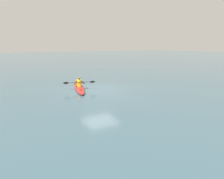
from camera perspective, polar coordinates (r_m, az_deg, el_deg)
name	(u,v)px	position (r m, az deg, el deg)	size (l,w,h in m)	color
ground_plane	(100,90)	(15.33, -3.47, -0.22)	(160.00, 160.00, 0.00)	#334C56
kayak	(79,87)	(15.91, -9.25, 0.58)	(1.79, 4.68, 0.25)	red
kayaker	(79,82)	(15.68, -9.25, 1.98)	(2.32, 0.71, 0.72)	yellow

